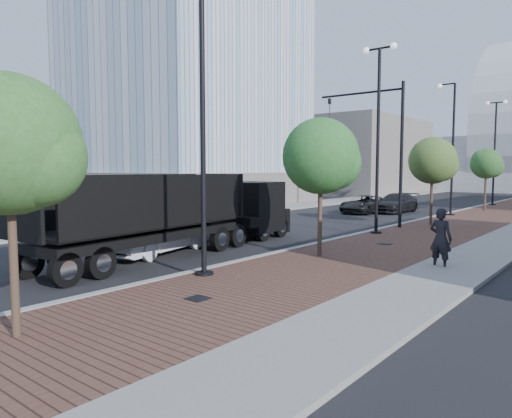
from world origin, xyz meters
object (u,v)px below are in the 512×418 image
Objects in this scene: dump_truck at (209,217)px; dark_car_mid at (365,204)px; white_sedan at (157,232)px; pedestrian at (441,239)px.

dump_truck is 2.81× the size of dark_car_mid.
white_sedan is (-0.55, -2.30, -0.47)m from dump_truck.
dark_car_mid is (-1.89, 18.43, -0.64)m from dump_truck.
dark_car_mid is (-1.34, 20.73, -0.17)m from white_sedan.
dark_car_mid is at bearing 90.33° from dump_truck.
dump_truck is at bearing 63.88° from white_sedan.
dump_truck reaches higher than white_sedan.
white_sedan is 2.48× the size of pedestrian.
pedestrian is at bearing -53.94° from dark_car_mid.
white_sedan is at bearing -83.29° from dark_car_mid.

